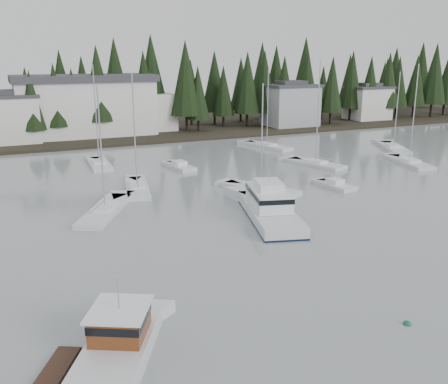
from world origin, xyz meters
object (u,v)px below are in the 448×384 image
object	(u,v)px
lobster_boat_brown	(111,357)
cabin_cruiser_center	(269,210)
house_east_a	(290,104)
sailboat_6	(105,212)
sailboat_7	(267,147)
runabout_4	(179,167)
house_east_b	(368,102)
sailboat_9	(315,165)
harbor_inn	(97,106)
sailboat_3	(261,190)
sailboat_8	(99,165)
runabout_1	(335,186)
sailboat_4	(393,149)
sailboat_2	(137,190)
house_west	(10,118)
sailboat_5	(409,163)

from	to	relation	value
lobster_boat_brown	cabin_cruiser_center	bearing A→B (deg)	-18.82
house_east_a	sailboat_6	xyz separation A→B (m)	(-47.35, -43.34, -4.84)
cabin_cruiser_center	sailboat_6	xyz separation A→B (m)	(-13.71, 7.91, -0.73)
cabin_cruiser_center	sailboat_7	xyz separation A→B (m)	(17.90, 32.75, -0.73)
cabin_cruiser_center	runabout_4	size ratio (longest dim) A/B	2.09
house_east_b	sailboat_9	size ratio (longest dim) A/B	0.65
harbor_inn	sailboat_3	bearing A→B (deg)	-78.91
cabin_cruiser_center	runabout_4	bearing A→B (deg)	17.10
sailboat_8	runabout_1	xyz separation A→B (m)	(22.54, -23.01, 0.05)
sailboat_4	sailboat_7	distance (m)	20.58
sailboat_9	runabout_4	bearing A→B (deg)	53.59
house_east_b	sailboat_2	distance (m)	75.09
runabout_1	sailboat_2	bearing A→B (deg)	60.92
sailboat_6	runabout_1	world-z (taller)	sailboat_6
runabout_4	house_east_a	bearing A→B (deg)	-60.27
lobster_boat_brown	sailboat_3	size ratio (longest dim) A/B	0.79
house_west	sailboat_4	size ratio (longest dim) A/B	0.74
sailboat_5	runabout_1	bearing A→B (deg)	124.39
sailboat_4	runabout_4	distance (m)	36.58
house_west	cabin_cruiser_center	size ratio (longest dim) A/B	0.74
lobster_boat_brown	runabout_1	size ratio (longest dim) A/B	1.85
harbor_inn	sailboat_3	xyz separation A→B (m)	(9.18, -46.82, -5.71)
sailboat_3	house_east_a	bearing A→B (deg)	-64.38
sailboat_6	harbor_inn	bearing A→B (deg)	18.73
cabin_cruiser_center	sailboat_2	bearing A→B (deg)	46.19
house_east_b	runabout_4	world-z (taller)	house_east_b
house_east_a	sailboat_7	world-z (taller)	sailboat_7
sailboat_8	sailboat_6	bearing A→B (deg)	173.73
sailboat_7	house_west	bearing A→B (deg)	48.06
sailboat_9	runabout_4	xyz separation A→B (m)	(-17.73, 6.09, 0.04)
house_east_b	sailboat_2	bearing A→B (deg)	-149.16
sailboat_8	house_east_b	bearing A→B (deg)	-67.25
runabout_4	house_east_b	bearing A→B (deg)	-71.39
harbor_inn	lobster_boat_brown	distance (m)	74.15
house_east_a	sailboat_5	distance (m)	38.71
house_east_b	runabout_4	bearing A→B (deg)	-152.23
sailboat_3	sailboat_7	distance (m)	27.79
sailboat_2	sailboat_8	distance (m)	14.88
sailboat_2	house_east_b	bearing A→B (deg)	-47.75
house_east_b	sailboat_8	distance (m)	70.05
sailboat_9	lobster_boat_brown	bearing A→B (deg)	116.91
sailboat_2	sailboat_5	xyz separation A→B (m)	(38.50, -1.78, -0.00)
house_east_a	sailboat_2	bearing A→B (deg)	-139.30
house_east_a	lobster_boat_brown	size ratio (longest dim) A/B	1.08
sailboat_3	runabout_4	size ratio (longest dim) A/B	2.01
runabout_4	house_west	bearing A→B (deg)	25.50
sailboat_8	sailboat_2	bearing A→B (deg)	-171.46
runabout_4	sailboat_3	bearing A→B (deg)	-172.56
sailboat_4	sailboat_9	size ratio (longest dim) A/B	0.87
house_east_b	sailboat_5	xyz separation A→B (m)	(-25.86, -40.21, -4.33)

